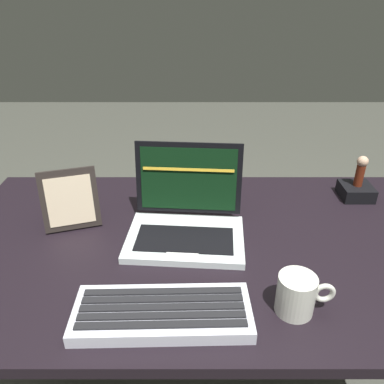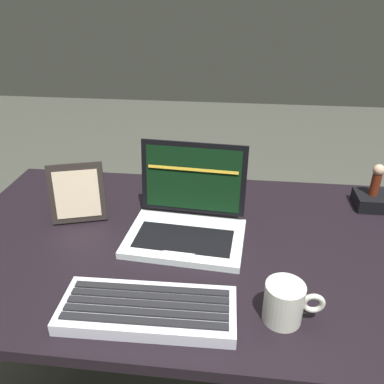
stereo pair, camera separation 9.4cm
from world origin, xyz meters
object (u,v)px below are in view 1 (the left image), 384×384
object	(u,v)px
figurine_stand	(356,191)
external_keyboard	(163,313)
laptop_front	(186,220)
coffee_mug	(297,294)
photo_frame	(70,200)
figurine	(361,169)

from	to	relation	value
figurine_stand	external_keyboard	bearing A→B (deg)	-138.77
laptop_front	coffee_mug	xyz separation A→B (m)	(0.22, -0.27, -0.00)
figurine_stand	coffee_mug	size ratio (longest dim) A/B	0.80
photo_frame	external_keyboard	bearing A→B (deg)	-51.44
external_keyboard	coffee_mug	size ratio (longest dim) A/B	3.02
photo_frame	laptop_front	bearing A→B (deg)	-7.53
photo_frame	figurine_stand	distance (m)	0.85
photo_frame	figurine_stand	size ratio (longest dim) A/B	1.77
coffee_mug	figurine_stand	bearing A→B (deg)	57.84
figurine_stand	figurine	xyz separation A→B (m)	(0.00, -0.00, 0.07)
external_keyboard	figurine	world-z (taller)	figurine
external_keyboard	photo_frame	bearing A→B (deg)	128.56
figurine	coffee_mug	bearing A→B (deg)	-122.16
laptop_front	figurine_stand	xyz separation A→B (m)	(0.52, 0.20, -0.02)
figurine_stand	photo_frame	bearing A→B (deg)	-168.84
figurine_stand	coffee_mug	bearing A→B (deg)	-122.16
laptop_front	external_keyboard	bearing A→B (deg)	-98.48
laptop_front	photo_frame	size ratio (longest dim) A/B	1.89
figurine_stand	coffee_mug	distance (m)	0.56
photo_frame	figurine_stand	world-z (taller)	photo_frame
external_keyboard	figurine	xyz separation A→B (m)	(0.56, 0.49, 0.08)
laptop_front	figurine_stand	world-z (taller)	laptop_front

